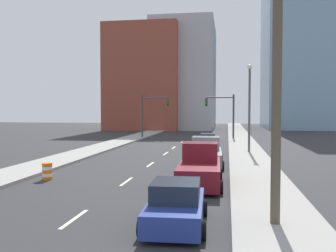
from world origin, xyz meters
The scene contains 21 objects.
sidewalk_left centered at (-7.21, 49.05, 0.09)m, with size 3.20×98.10×0.18m.
sidewalk_right centered at (7.21, 49.05, 0.09)m, with size 3.20×98.10×0.18m.
lane_stripe_at_7m centered at (0.00, 7.21, 0.00)m, with size 0.16×2.40×0.01m, color beige.
lane_stripe_at_14m centered at (0.00, 14.30, 0.00)m, with size 0.16×2.40×0.01m, color beige.
lane_stripe_at_21m centered at (0.00, 20.74, 0.00)m, with size 0.16×2.40×0.01m, color beige.
lane_stripe_at_28m centered at (0.00, 27.53, 0.00)m, with size 0.16×2.40×0.01m, color beige.
lane_stripe_at_33m centered at (0.00, 32.69, 0.00)m, with size 0.16×2.40×0.01m, color beige.
lane_stripe_at_40m centered at (0.00, 40.09, 0.00)m, with size 0.16×2.40×0.01m, color beige.
building_brick_left centered at (-10.50, 68.34, 9.98)m, with size 14.00×16.00×19.97m.
building_office_center centered at (-3.21, 72.34, 10.66)m, with size 12.00×20.00×21.33m.
building_glass_right centered at (19.62, 76.34, 17.73)m, with size 13.00×20.00×35.46m.
traffic_signal_left centered at (-5.01, 44.75, 3.84)m, with size 3.88×0.35×5.96m.
traffic_signal_right centered at (5.16, 44.75, 3.84)m, with size 3.88×0.35×5.96m.
utility_pole_right_near centered at (7.04, 7.26, 5.14)m, with size 1.60×0.32×10.03m.
traffic_barrel centered at (-4.55, 14.11, 0.47)m, with size 0.56×0.56×0.95m.
street_lamp centered at (7.39, 28.60, 4.64)m, with size 0.44×0.44×7.96m.
sedan_blue centered at (3.74, 7.02, 0.69)m, with size 2.23×4.30×1.53m.
pickup_truck_maroon centered at (4.05, 13.93, 0.88)m, with size 2.47×5.49×2.18m.
pickup_truck_gray centered at (3.96, 20.71, 0.81)m, with size 2.63×5.77×2.01m.
sedan_orange centered at (3.79, 27.51, 0.66)m, with size 2.09×4.53×1.44m.
sedan_tan centered at (3.46, 33.44, 0.66)m, with size 2.10×4.30×1.45m.
Camera 1 is at (5.45, -5.45, 3.96)m, focal length 40.00 mm.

